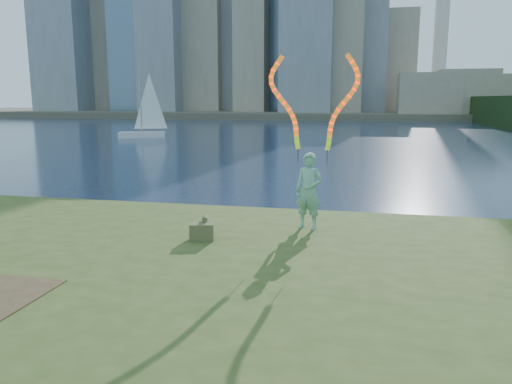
# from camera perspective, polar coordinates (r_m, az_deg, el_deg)

# --- Properties ---
(ground) EXTENTS (320.00, 320.00, 0.00)m
(ground) POSITION_cam_1_polar(r_m,az_deg,el_deg) (9.89, -12.04, -11.13)
(ground) COLOR #1B2843
(ground) RESTS_ON ground
(grassy_knoll) EXTENTS (20.00, 18.00, 0.80)m
(grassy_knoll) POSITION_cam_1_polar(r_m,az_deg,el_deg) (7.91, -19.19, -14.58)
(grassy_knoll) COLOR #384719
(grassy_knoll) RESTS_ON ground
(far_shore) EXTENTS (320.00, 40.00, 1.20)m
(far_shore) POSITION_cam_1_polar(r_m,az_deg,el_deg) (103.46, 10.32, 8.76)
(far_shore) COLOR #4A4536
(far_shore) RESTS_ON ground
(woman_with_ribbons) EXTENTS (2.01, 0.65, 4.06)m
(woman_with_ribbons) POSITION_cam_1_polar(r_m,az_deg,el_deg) (10.89, 6.20, 3.04)
(woman_with_ribbons) COLOR #107042
(woman_with_ribbons) RESTS_ON grassy_knoll
(canvas_bag) EXTENTS (0.55, 0.61, 0.46)m
(canvas_bag) POSITION_cam_1_polar(r_m,az_deg,el_deg) (10.22, -6.17, -4.41)
(canvas_bag) COLOR #4A532A
(canvas_bag) RESTS_ON grassy_knoll
(sailboat) EXTENTS (4.48, 2.88, 6.89)m
(sailboat) POSITION_cam_1_polar(r_m,az_deg,el_deg) (48.54, -12.67, 7.47)
(sailboat) COLOR silver
(sailboat) RESTS_ON ground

